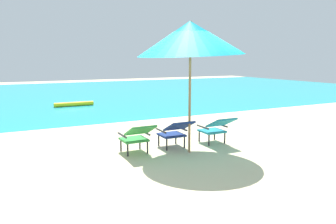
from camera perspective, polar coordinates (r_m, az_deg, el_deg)
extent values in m
plane|color=beige|center=(10.87, -8.34, -1.20)|extent=(40.00, 40.00, 0.00)
cube|color=teal|center=(19.00, -16.43, 3.05)|extent=(40.00, 18.00, 0.01)
cylinder|color=yellow|center=(14.10, -16.13, 1.36)|extent=(1.60, 0.18, 0.18)
cube|color=#338E3D|center=(6.96, -5.99, -4.80)|extent=(0.53, 0.51, 0.04)
cube|color=#338E3D|center=(6.56, -4.86, -3.23)|extent=(0.53, 0.52, 0.27)
cylinder|color=black|center=(7.11, -8.25, -5.77)|extent=(0.04, 0.04, 0.26)
cylinder|color=black|center=(7.26, -4.95, -5.40)|extent=(0.04, 0.04, 0.26)
cylinder|color=black|center=(6.73, -7.07, -6.63)|extent=(0.04, 0.04, 0.26)
cylinder|color=black|center=(6.89, -3.61, -6.20)|extent=(0.04, 0.04, 0.26)
cube|color=black|center=(6.84, -8.04, -4.05)|extent=(0.04, 0.50, 0.03)
cube|color=black|center=(7.02, -4.03, -3.62)|extent=(0.04, 0.50, 0.03)
cube|color=navy|center=(7.33, 0.60, -4.01)|extent=(0.53, 0.51, 0.04)
cube|color=navy|center=(6.95, 1.96, -2.48)|extent=(0.53, 0.52, 0.27)
cylinder|color=black|center=(7.46, -1.64, -4.96)|extent=(0.04, 0.04, 0.26)
cylinder|color=black|center=(7.65, 1.37, -4.60)|extent=(0.04, 0.04, 0.26)
cylinder|color=black|center=(7.09, -0.23, -5.72)|extent=(0.04, 0.04, 0.26)
cylinder|color=black|center=(7.29, 2.90, -5.32)|extent=(0.04, 0.04, 0.26)
cube|color=black|center=(7.19, -1.25, -3.29)|extent=(0.04, 0.50, 0.03)
cube|color=black|center=(7.42, 2.40, -2.90)|extent=(0.04, 0.50, 0.03)
cube|color=teal|center=(7.77, 7.70, -3.32)|extent=(0.52, 0.50, 0.04)
cube|color=teal|center=(7.42, 9.32, -1.84)|extent=(0.52, 0.52, 0.27)
cylinder|color=black|center=(7.86, 5.48, -4.25)|extent=(0.04, 0.04, 0.26)
cylinder|color=black|center=(8.10, 8.14, -3.90)|extent=(0.04, 0.04, 0.26)
cylinder|color=black|center=(7.52, 7.17, -4.92)|extent=(0.04, 0.04, 0.26)
cylinder|color=black|center=(7.76, 9.89, -4.52)|extent=(0.04, 0.04, 0.26)
cube|color=black|center=(7.61, 6.09, -2.64)|extent=(0.03, 0.50, 0.03)
cube|color=black|center=(7.89, 9.28, -2.27)|extent=(0.03, 0.50, 0.03)
cylinder|color=olive|center=(6.78, 3.81, 1.38)|extent=(0.05, 0.05, 2.07)
cone|color=#0A93AD|center=(6.72, 3.94, 12.78)|extent=(2.87, 2.86, 0.78)
sphere|color=#4C3823|center=(6.75, 3.97, 15.36)|extent=(0.07, 0.07, 0.07)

